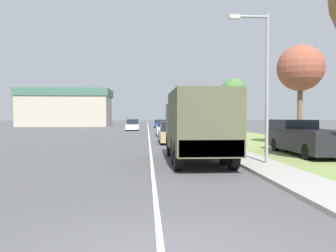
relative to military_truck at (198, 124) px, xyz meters
The scene contains 14 objects.
ground_plane 30.14m from the military_truck, 93.87° to the left, with size 180.00×180.00×0.00m, color #4C4C4F.
lane_centre_stripe 30.14m from the military_truck, 93.87° to the left, with size 0.12×120.00×0.00m.
sidewalk_right 30.17m from the military_truck, 85.30° to the left, with size 1.80×120.00×0.12m.
grass_strip_right 30.85m from the military_truck, 77.11° to the left, with size 7.00×120.00×0.02m.
military_truck is the anchor object (origin of this frame).
car_nearest_ahead 10.60m from the military_truck, 91.81° to the left, with size 1.93×4.83×1.62m.
car_second_ahead 19.29m from the military_truck, 90.90° to the left, with size 1.85×4.85×1.63m.
car_third_ahead 31.34m from the military_truck, 97.68° to the left, with size 1.75×4.16×1.54m.
car_fourth_ahead 41.24m from the military_truck, 90.02° to the left, with size 1.94×4.64×1.37m.
pickup_truck 6.67m from the military_truck, 22.32° to the left, with size 2.04×5.71×1.83m.
lamp_post 3.45m from the military_truck, 23.65° to the right, with size 1.69×0.24×6.16m.
tree_mid_right 11.88m from the military_truck, 42.63° to the left, with size 3.17×3.17×6.93m.
tree_far_right 25.47m from the military_truck, 71.40° to the left, with size 2.96×2.96×6.47m.
building_distant 53.35m from the military_truck, 109.48° to the left, with size 17.00×9.87×7.08m.
Camera 1 is at (-0.21, -4.36, 2.10)m, focal length 35.00 mm.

